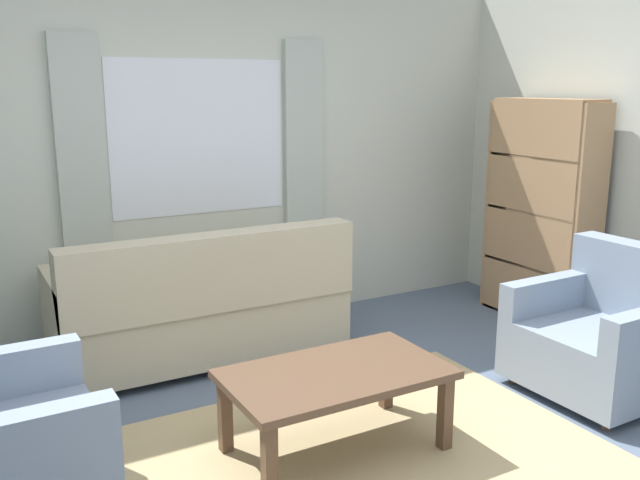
# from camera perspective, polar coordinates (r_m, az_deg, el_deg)

# --- Properties ---
(ground_plane) EXTENTS (6.24, 6.24, 0.00)m
(ground_plane) POSITION_cam_1_polar(r_m,az_deg,el_deg) (3.54, 3.62, -18.14)
(ground_plane) COLOR slate
(wall_back) EXTENTS (5.32, 0.12, 2.60)m
(wall_back) POSITION_cam_1_polar(r_m,az_deg,el_deg) (5.10, -10.19, 6.78)
(wall_back) COLOR beige
(wall_back) RESTS_ON ground_plane
(window_with_curtains) EXTENTS (1.98, 0.07, 1.40)m
(window_with_curtains) POSITION_cam_1_polar(r_m,az_deg,el_deg) (5.01, -9.93, 8.41)
(window_with_curtains) COLOR white
(area_rug) EXTENTS (2.43, 1.89, 0.01)m
(area_rug) POSITION_cam_1_polar(r_m,az_deg,el_deg) (3.54, 3.62, -18.06)
(area_rug) COLOR tan
(area_rug) RESTS_ON ground_plane
(couch) EXTENTS (1.90, 0.82, 0.92)m
(couch) POSITION_cam_1_polar(r_m,az_deg,el_deg) (4.63, -9.72, -5.63)
(couch) COLOR #BCB293
(couch) RESTS_ON ground_plane
(armchair_right) EXTENTS (0.83, 0.85, 0.88)m
(armchair_right) POSITION_cam_1_polar(r_m,az_deg,el_deg) (4.47, 22.65, -7.34)
(armchair_right) COLOR gray
(armchair_right) RESTS_ON ground_plane
(coffee_table) EXTENTS (1.10, 0.64, 0.44)m
(coffee_table) POSITION_cam_1_polar(r_m,az_deg,el_deg) (3.47, 1.32, -11.69)
(coffee_table) COLOR brown
(coffee_table) RESTS_ON ground_plane
(bookshelf) EXTENTS (0.30, 0.94, 1.72)m
(bookshelf) POSITION_cam_1_polar(r_m,az_deg,el_deg) (5.53, 17.97, 1.57)
(bookshelf) COLOR #A87F56
(bookshelf) RESTS_ON ground_plane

